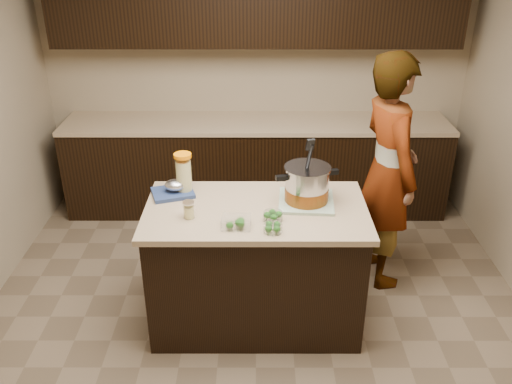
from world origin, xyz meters
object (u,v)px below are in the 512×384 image
at_px(island, 256,265).
at_px(stock_pot, 307,186).
at_px(lemonade_pitcher, 184,175).
at_px(person, 388,172).

bearing_deg(island, stock_pot, 13.90).
bearing_deg(stock_pot, island, 178.96).
height_order(stock_pot, lemonade_pitcher, stock_pot).
bearing_deg(island, person, 29.54).
distance_m(stock_pot, person, 0.81).
distance_m(lemonade_pitcher, person, 1.51).
xyz_separation_m(stock_pot, person, (0.65, 0.47, -0.12)).
distance_m(island, lemonade_pitcher, 0.79).
xyz_separation_m(island, stock_pot, (0.33, 0.08, 0.57)).
bearing_deg(lemonade_pitcher, stock_pot, -9.56).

